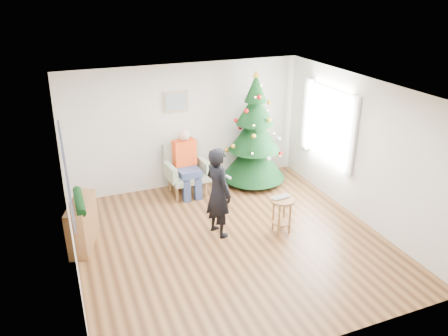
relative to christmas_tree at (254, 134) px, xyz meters
name	(u,v)px	position (x,y,z in m)	size (l,w,h in m)	color
floor	(232,241)	(-1.36, -2.02, -1.11)	(5.00, 5.00, 0.00)	brown
ceiling	(233,91)	(-1.36, -2.02, 1.49)	(5.00, 5.00, 0.00)	white
wall_back	(186,126)	(-1.36, 0.48, 0.19)	(5.00, 5.00, 0.00)	silver
wall_front	(320,256)	(-1.36, -4.52, 0.19)	(5.00, 5.00, 0.00)	silver
wall_left	(67,198)	(-3.86, -2.02, 0.19)	(5.00, 5.00, 0.00)	silver
wall_right	(361,150)	(1.14, -2.02, 0.19)	(5.00, 5.00, 0.00)	silver
window_panel	(329,124)	(1.11, -1.02, 0.39)	(0.04, 1.30, 1.40)	white
curtains	(327,124)	(1.08, -1.02, 0.39)	(0.05, 1.75, 1.50)	white
christmas_tree	(254,134)	(0.00, 0.00, 0.00)	(1.36, 1.36, 2.46)	#3F2816
stool	(282,215)	(-0.43, -2.06, -0.78)	(0.43, 0.43, 0.64)	brown
laptop	(283,198)	(-0.43, -2.06, -0.45)	(0.35, 0.23, 0.03)	silver
armchair	(186,175)	(-1.52, 0.05, -0.72)	(0.87, 0.80, 1.04)	gray
seated_person	(187,162)	(-1.51, -0.01, -0.41)	(0.47, 0.68, 1.35)	navy
standing_man	(218,192)	(-1.48, -1.70, -0.31)	(0.58, 0.38, 1.60)	black
game_controller	(228,177)	(-1.31, -1.73, -0.04)	(0.04, 0.13, 0.04)	white
console	(83,224)	(-3.69, -1.20, -0.71)	(0.30, 1.00, 0.80)	brown
garland	(79,201)	(-3.69, -1.20, -0.29)	(0.14, 0.14, 0.90)	black
tapestry	(66,173)	(-3.82, -1.72, 0.44)	(0.03, 1.50, 1.15)	black
framed_picture	(176,102)	(-1.56, 0.45, 0.74)	(0.52, 0.05, 0.42)	tan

